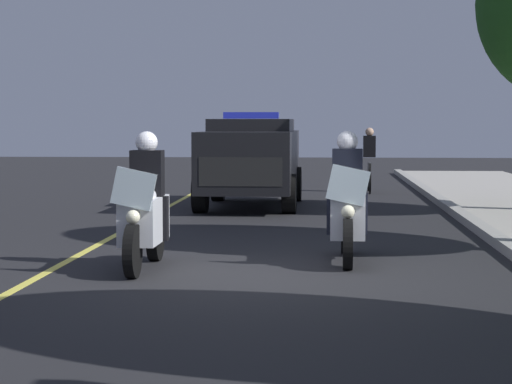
{
  "coord_description": "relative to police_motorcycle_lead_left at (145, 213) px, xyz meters",
  "views": [
    {
      "loc": [
        11.79,
        0.92,
        1.83
      ],
      "look_at": [
        -1.46,
        0.0,
        0.9
      ],
      "focal_mm": 69.88,
      "sensor_mm": 36.0,
      "label": 1
    }
  ],
  "objects": [
    {
      "name": "cyclist_background",
      "position": [
        -13.88,
        3.41,
        0.14
      ],
      "size": [
        1.76,
        0.32,
        1.69
      ],
      "color": "black",
      "rests_on": "ground"
    },
    {
      "name": "police_motorcycle_lead_right",
      "position": [
        -0.86,
        2.54,
        0.0
      ],
      "size": [
        2.14,
        0.56,
        1.72
      ],
      "color": "black",
      "rests_on": "ground"
    },
    {
      "name": "lane_stripe_center",
      "position": [
        0.45,
        -1.14,
        -0.7
      ],
      "size": [
        48.0,
        0.12,
        0.01
      ],
      "primitive_type": "cube",
      "color": "#E0D14C",
      "rests_on": "ground"
    },
    {
      "name": "police_motorcycle_lead_left",
      "position": [
        0.0,
        0.0,
        0.0
      ],
      "size": [
        2.14,
        0.56,
        1.72
      ],
      "color": "black",
      "rests_on": "ground"
    },
    {
      "name": "police_suv",
      "position": [
        -9.26,
        0.65,
        0.37
      ],
      "size": [
        4.93,
        2.11,
        2.05
      ],
      "color": "black",
      "rests_on": "ground"
    },
    {
      "name": "ground_plane",
      "position": [
        0.45,
        1.33,
        -0.7
      ],
      "size": [
        80.0,
        80.0,
        0.0
      ],
      "primitive_type": "plane",
      "color": "black"
    }
  ]
}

